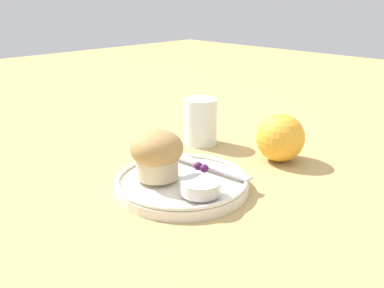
{
  "coord_description": "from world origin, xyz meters",
  "views": [
    {
      "loc": [
        0.42,
        -0.39,
        0.27
      ],
      "look_at": [
        -0.02,
        0.04,
        0.06
      ],
      "focal_mm": 40.0,
      "sensor_mm": 36.0,
      "label": 1
    }
  ],
  "objects_px": {
    "juice_glass": "(201,121)",
    "muffin": "(157,153)",
    "orange_fruit": "(280,138)",
    "butter_knife": "(203,164)"
  },
  "relations": [
    {
      "from": "butter_knife",
      "to": "orange_fruit",
      "type": "distance_m",
      "value": 0.15
    },
    {
      "from": "orange_fruit",
      "to": "butter_knife",
      "type": "bearing_deg",
      "value": -106.82
    },
    {
      "from": "juice_glass",
      "to": "muffin",
      "type": "bearing_deg",
      "value": -63.3
    },
    {
      "from": "butter_knife",
      "to": "juice_glass",
      "type": "relative_size",
      "value": 2.0
    },
    {
      "from": "butter_knife",
      "to": "orange_fruit",
      "type": "bearing_deg",
      "value": 68.85
    },
    {
      "from": "orange_fruit",
      "to": "juice_glass",
      "type": "bearing_deg",
      "value": -168.34
    },
    {
      "from": "muffin",
      "to": "juice_glass",
      "type": "xyz_separation_m",
      "value": [
        -0.1,
        0.19,
        -0.01
      ]
    },
    {
      "from": "butter_knife",
      "to": "orange_fruit",
      "type": "height_order",
      "value": "orange_fruit"
    },
    {
      "from": "butter_knife",
      "to": "juice_glass",
      "type": "distance_m",
      "value": 0.16
    },
    {
      "from": "orange_fruit",
      "to": "juice_glass",
      "type": "relative_size",
      "value": 0.94
    }
  ]
}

